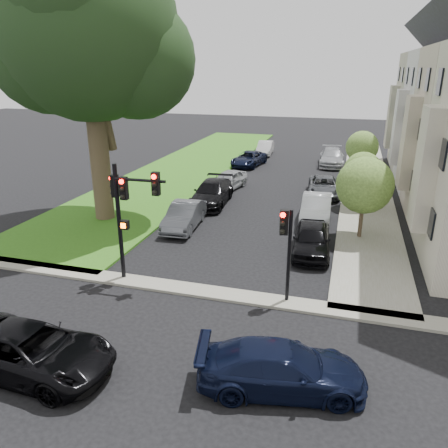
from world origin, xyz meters
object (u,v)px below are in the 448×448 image
(car_parked_1, at_px, (316,209))
(car_parked_6, at_px, (212,193))
(car_parked_7, at_px, (228,180))
(car_parked_2, at_px, (324,186))
(car_cross_near, at_px, (31,351))
(car_parked_4, at_px, (332,157))
(car_parked_8, at_px, (249,159))
(eucalyptus, at_px, (86,29))
(small_tree_a, at_px, (365,185))
(car_parked_0, at_px, (312,239))
(car_parked_5, at_px, (184,216))
(traffic_signal_secondary, at_px, (286,239))
(car_cross_far, at_px, (281,368))
(traffic_signal_main, at_px, (127,203))
(small_tree_b, at_px, (363,171))
(small_tree_c, at_px, (362,147))
(car_parked_9, at_px, (265,148))

(car_parked_1, bearing_deg, car_parked_6, 165.15)
(car_parked_6, bearing_deg, car_parked_7, 85.87)
(car_parked_2, bearing_deg, car_cross_near, -112.88)
(car_parked_2, bearing_deg, car_parked_4, 85.02)
(car_parked_7, bearing_deg, car_parked_8, 103.47)
(eucalyptus, height_order, small_tree_a, eucalyptus)
(small_tree_a, relative_size, car_parked_0, 1.00)
(car_parked_1, bearing_deg, car_parked_5, -157.51)
(eucalyptus, distance_m, small_tree_a, 17.00)
(car_parked_5, bearing_deg, traffic_signal_secondary, -49.24)
(car_parked_2, xyz_separation_m, car_parked_8, (-7.51, 8.21, 0.01))
(car_parked_2, height_order, car_parked_8, car_parked_8)
(car_cross_far, distance_m, car_parked_0, 10.16)
(traffic_signal_main, height_order, car_parked_7, traffic_signal_main)
(eucalyptus, relative_size, car_cross_near, 2.99)
(car_cross_far, bearing_deg, small_tree_b, -18.54)
(small_tree_c, xyz_separation_m, car_parked_4, (-2.53, 4.60, -1.84))
(small_tree_a, bearing_deg, traffic_signal_main, -140.40)
(small_tree_b, height_order, car_parked_0, small_tree_b)
(small_tree_c, bearing_deg, car_parked_8, 167.50)
(car_parked_1, relative_size, car_parked_9, 1.16)
(small_tree_b, xyz_separation_m, car_parked_0, (-2.34, -8.63, -1.70))
(eucalyptus, distance_m, car_parked_1, 16.31)
(small_tree_a, xyz_separation_m, car_parked_8, (-10.01, 16.34, -2.31))
(small_tree_b, xyz_separation_m, car_parked_9, (-9.64, 16.59, -1.77))
(car_cross_far, bearing_deg, car_parked_1, -10.57)
(small_tree_a, distance_m, car_parked_9, 24.51)
(small_tree_c, bearing_deg, car_cross_far, -94.67)
(car_parked_4, bearing_deg, car_parked_6, -118.94)
(eucalyptus, xyz_separation_m, car_parked_5, (5.32, -0.12, -9.99))
(small_tree_a, relative_size, car_cross_near, 0.85)
(car_parked_4, bearing_deg, car_parked_1, -93.50)
(small_tree_c, relative_size, car_cross_near, 0.75)
(car_parked_4, xyz_separation_m, car_parked_8, (-7.48, -2.38, -0.12))
(car_parked_1, bearing_deg, car_cross_near, -115.43)
(car_cross_near, height_order, car_parked_9, car_cross_near)
(small_tree_b, height_order, car_parked_5, small_tree_b)
(small_tree_b, bearing_deg, eucalyptus, -155.60)
(car_parked_8, bearing_deg, car_parked_1, -53.85)
(traffic_signal_secondary, xyz_separation_m, car_parked_0, (0.58, 5.17, -1.94))
(small_tree_b, distance_m, car_parked_0, 9.10)
(small_tree_a, distance_m, traffic_signal_main, 12.47)
(car_parked_5, height_order, car_parked_7, car_parked_5)
(car_cross_far, distance_m, car_parked_2, 21.10)
(eucalyptus, relative_size, small_tree_c, 3.98)
(small_tree_b, bearing_deg, car_parked_4, 101.11)
(car_cross_far, height_order, car_parked_0, car_parked_0)
(car_cross_far, distance_m, car_parked_9, 36.15)
(traffic_signal_secondary, distance_m, car_parked_4, 26.77)
(car_parked_6, distance_m, car_parked_9, 18.64)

